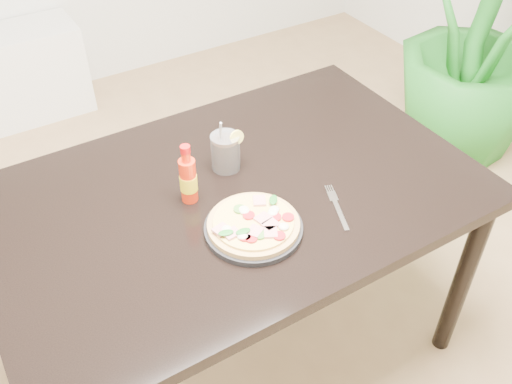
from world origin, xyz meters
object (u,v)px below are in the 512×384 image
houseplant (483,32)px  fork (336,206)px  pizza (254,223)px  cola_cup (226,153)px  hot_sauce_bottle (188,179)px  dining_table (235,211)px  plate (253,228)px

houseplant → fork: bearing=-153.5°
pizza → houseplant: houseplant is taller
fork → houseplant: (1.41, 0.70, -0.11)m
cola_cup → fork: cola_cup is taller
fork → hot_sauce_bottle: bearing=165.6°
hot_sauce_bottle → houseplant: size_ratio=0.14×
dining_table → houseplant: bearing=17.0°
cola_cup → houseplant: size_ratio=0.14×
fork → houseplant: houseplant is taller
pizza → fork: bearing=-8.5°
pizza → fork: 0.25m
plate → fork: size_ratio=1.44×
plate → pizza: (-0.00, -0.00, 0.02)m
houseplant → cola_cup: bearing=-166.3°
dining_table → fork: bearing=-45.4°
pizza → hot_sauce_bottle: hot_sauce_bottle is taller
fork → cola_cup: bearing=140.4°
plate → hot_sauce_bottle: size_ratio=1.42×
plate → pizza: 0.02m
dining_table → plate: bearing=-102.9°
cola_cup → fork: 0.36m
dining_table → plate: plate is taller
plate → cola_cup: cola_cup is taller
hot_sauce_bottle → cola_cup: bearing=25.5°
hot_sauce_bottle → fork: (0.33, -0.24, -0.07)m
plate → houseplant: houseplant is taller
dining_table → plate: size_ratio=5.36×
pizza → houseplant: size_ratio=0.19×
plate → hot_sauce_bottle: (-0.09, 0.20, 0.06)m
pizza → fork: pizza is taller
dining_table → pizza: pizza is taller
plate → dining_table: bearing=77.1°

